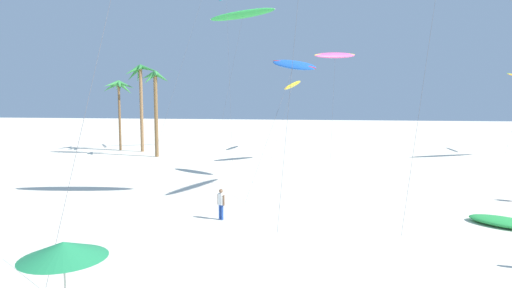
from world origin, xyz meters
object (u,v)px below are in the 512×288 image
at_px(palm_tree_0, 141,81).
at_px(flying_kite_8, 243,14).
at_px(flying_kite_3, 293,85).
at_px(beach_umbrella, 63,250).
at_px(grounded_kite_0, 504,222).
at_px(palm_tree_1, 119,91).
at_px(person_foreground_walker, 221,203).
at_px(palm_tree_2, 155,89).
at_px(flying_kite_0, 335,55).
at_px(flying_kite_10, 294,65).

xyz_separation_m(palm_tree_0, flying_kite_8, (12.18, 4.18, 8.54)).
bearing_deg(flying_kite_3, beach_umbrella, -92.07).
bearing_deg(grounded_kite_0, flying_kite_3, 113.57).
height_order(palm_tree_1, beach_umbrella, palm_tree_1).
relative_size(grounded_kite_0, person_foreground_walker, 2.28).
bearing_deg(flying_kite_8, person_foreground_walker, -79.89).
bearing_deg(palm_tree_2, person_foreground_walker, -59.89).
xyz_separation_m(palm_tree_0, person_foreground_walker, (18.09, -28.99, -7.92)).
xyz_separation_m(flying_kite_0, flying_kite_8, (-11.68, 10.99, 6.50)).
distance_m(flying_kite_8, flying_kite_10, 23.03).
distance_m(palm_tree_1, beach_umbrella, 46.89).
distance_m(grounded_kite_0, person_foreground_walker, 14.57).
bearing_deg(palm_tree_2, flying_kite_0, -6.87).
bearing_deg(flying_kite_8, palm_tree_2, -134.21).
bearing_deg(person_foreground_walker, flying_kite_10, 79.25).
distance_m(flying_kite_0, flying_kite_8, 17.30).
xyz_separation_m(palm_tree_2, grounded_kite_0, (28.73, -23.08, -7.52)).
distance_m(flying_kite_8, grounded_kite_0, 41.38).
bearing_deg(person_foreground_walker, palm_tree_0, 121.96).
xyz_separation_m(palm_tree_0, beach_umbrella, (16.88, -40.73, -6.54)).
height_order(grounded_kite_0, beach_umbrella, beach_umbrella).
xyz_separation_m(flying_kite_0, flying_kite_3, (-5.34, 11.53, -2.45)).
bearing_deg(person_foreground_walker, flying_kite_3, 89.28).
relative_size(flying_kite_10, grounded_kite_0, 2.97).
relative_size(palm_tree_2, flying_kite_10, 0.87).
bearing_deg(beach_umbrella, palm_tree_0, 112.50).
distance_m(palm_tree_2, flying_kite_3, 17.30).
height_order(grounded_kite_0, person_foreground_walker, person_foreground_walker).
bearing_deg(grounded_kite_0, palm_tree_2, 141.23).
xyz_separation_m(palm_tree_1, flying_kite_8, (15.79, 3.09, 9.68)).
distance_m(palm_tree_1, palm_tree_2, 9.25).
bearing_deg(flying_kite_0, flying_kite_10, -110.08).
bearing_deg(flying_kite_3, grounded_kite_0, -66.43).
bearing_deg(palm_tree_0, flying_kite_0, -15.94).
xyz_separation_m(palm_tree_1, palm_tree_2, (7.44, -5.49, 0.03)).
bearing_deg(flying_kite_0, flying_kite_8, 136.73).
bearing_deg(palm_tree_2, grounded_kite_0, -38.77).
bearing_deg(beach_umbrella, palm_tree_1, 116.10).
relative_size(person_foreground_walker, beach_umbrella, 0.66).
xyz_separation_m(palm_tree_0, palm_tree_2, (3.83, -4.40, -1.12)).
relative_size(flying_kite_0, person_foreground_walker, 6.91).
distance_m(flying_kite_3, beach_umbrella, 45.89).
xyz_separation_m(flying_kite_8, person_foreground_walker, (5.91, -33.17, -16.46)).
bearing_deg(grounded_kite_0, beach_umbrella, -139.79).
height_order(palm_tree_0, flying_kite_8, flying_kite_8).
height_order(palm_tree_1, person_foreground_walker, palm_tree_1).
xyz_separation_m(palm_tree_1, flying_kite_10, (24.24, -16.75, 1.57)).
xyz_separation_m(flying_kite_10, grounded_kite_0, (11.94, -11.82, -9.06)).
height_order(palm_tree_2, grounded_kite_0, palm_tree_2).
bearing_deg(flying_kite_8, palm_tree_0, -161.04).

